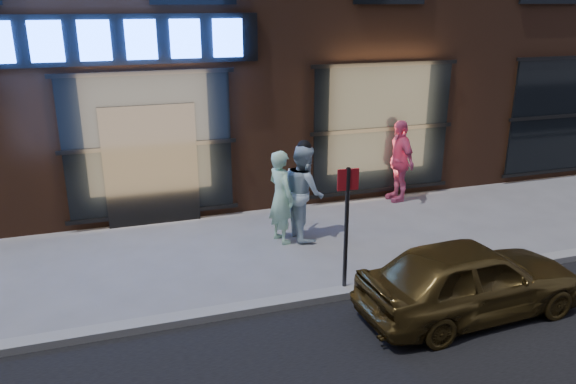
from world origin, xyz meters
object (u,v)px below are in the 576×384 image
Objects in this scene: man_cap at (304,192)px; man_bowtie at (281,197)px; passerby at (399,161)px; sign_post at (347,219)px; gold_sedan at (470,279)px.

man_bowtie is at bearing 97.28° from man_cap.
passerby reaches higher than man_cap.
man_cap reaches higher than man_bowtie.
man_cap is 0.90× the size of sign_post.
gold_sedan is (-1.39, -4.69, -0.35)m from passerby.
man_bowtie is at bearing -68.38° from passerby.
man_bowtie is 0.96× the size of passerby.
passerby reaches higher than gold_sedan.
gold_sedan is 1.63× the size of sign_post.
gold_sedan is at bearing -18.81° from passerby.
passerby is at bearing 55.48° from sign_post.
man_cap is 2.28m from sign_post.
man_bowtie is 0.53× the size of gold_sedan.
gold_sedan is 1.92m from sign_post.
man_cap is 3.62m from gold_sedan.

